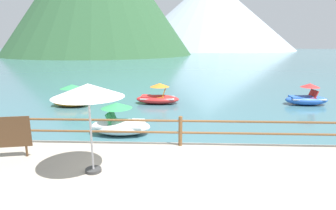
{
  "coord_description": "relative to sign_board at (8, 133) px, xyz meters",
  "views": [
    {
      "loc": [
        -0.04,
        -6.51,
        3.59
      ],
      "look_at": [
        -0.54,
        5.0,
        0.9
      ],
      "focal_mm": 29.03,
      "sensor_mm": 36.0,
      "label": 1
    }
  ],
  "objects": [
    {
      "name": "pedal_boat_3",
      "position": [
        3.44,
        8.81,
        -0.74
      ],
      "size": [
        2.55,
        1.23,
        1.22
      ],
      "color": "red",
      "rests_on": "ground"
    },
    {
      "name": "beach_umbrella",
      "position": [
        2.59,
        -0.76,
        1.32
      ],
      "size": [
        1.7,
        1.7,
        2.24
      ],
      "color": "#B2B2B7",
      "rests_on": "promenade_dock"
    },
    {
      "name": "sign_board",
      "position": [
        0.0,
        0.0,
        0.0
      ],
      "size": [
        1.16,
        0.28,
        1.19
      ],
      "color": "silver",
      "rests_on": "promenade_dock"
    },
    {
      "name": "dock_railing",
      "position": [
        4.78,
        1.1,
        -0.14
      ],
      "size": [
        23.92,
        0.12,
        0.95
      ],
      "color": "brown",
      "rests_on": "promenade_dock"
    },
    {
      "name": "pedal_boat_0",
      "position": [
        12.13,
        8.83,
        -0.72
      ],
      "size": [
        2.4,
        1.11,
        1.26
      ],
      "color": "blue",
      "rests_on": "ground"
    },
    {
      "name": "pedal_boat_1",
      "position": [
        -1.45,
        7.96,
        -0.7
      ],
      "size": [
        2.45,
        1.74,
        1.24
      ],
      "color": "orange",
      "rests_on": "ground"
    },
    {
      "name": "pedal_boat_2",
      "position": [
        2.39,
        3.26,
        -0.7
      ],
      "size": [
        2.43,
        1.37,
        1.28
      ],
      "color": "white",
      "rests_on": "ground"
    },
    {
      "name": "ground_plane",
      "position": [
        4.78,
        39.55,
        -1.13
      ],
      "size": [
        200.0,
        200.0,
        0.0
      ],
      "primitive_type": "plane",
      "color": "#3D6B75"
    },
    {
      "name": "distant_peak",
      "position": [
        17.44,
        117.88,
        14.13
      ],
      "size": [
        72.63,
        72.63,
        30.52
      ],
      "primitive_type": "cone",
      "color": "#9EADBC",
      "rests_on": "ground"
    }
  ]
}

